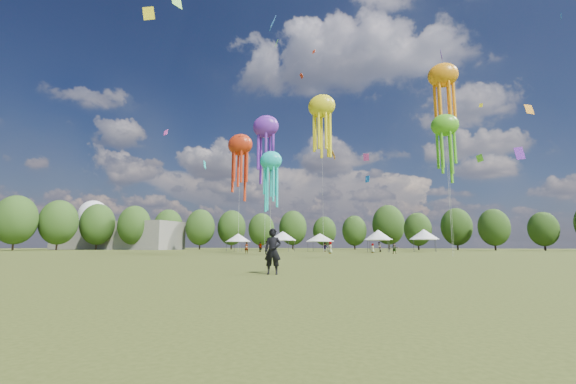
% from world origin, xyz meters
% --- Properties ---
extents(ground, '(300.00, 300.00, 0.00)m').
position_xyz_m(ground, '(0.00, 0.00, 0.00)').
color(ground, '#384416').
rests_on(ground, ground).
extents(observer_main, '(0.79, 0.62, 1.93)m').
position_xyz_m(observer_main, '(6.88, -1.66, 0.96)').
color(observer_main, black).
rests_on(observer_main, ground).
extents(spectator_near, '(0.98, 0.82, 1.83)m').
position_xyz_m(spectator_near, '(-7.14, 31.92, 0.91)').
color(spectator_near, gray).
rests_on(spectator_near, ground).
extents(spectators_far, '(26.41, 20.69, 1.89)m').
position_xyz_m(spectators_far, '(-0.90, 47.77, 0.88)').
color(spectators_far, gray).
rests_on(spectators_far, ground).
extents(festival_tents, '(41.67, 11.83, 4.26)m').
position_xyz_m(festival_tents, '(-3.41, 55.44, 3.03)').
color(festival_tents, '#47474C').
rests_on(festival_tents, ground).
extents(show_kites, '(41.38, 22.21, 32.09)m').
position_xyz_m(show_kites, '(-1.05, 43.13, 21.00)').
color(show_kites, purple).
rests_on(show_kites, ground).
extents(small_kites, '(74.39, 61.00, 43.50)m').
position_xyz_m(small_kites, '(2.01, 41.92, 29.24)').
color(small_kites, purple).
rests_on(small_kites, ground).
extents(treeline, '(201.57, 95.24, 13.43)m').
position_xyz_m(treeline, '(-3.87, 62.51, 6.54)').
color(treeline, '#38281C').
rests_on(treeline, ground).
extents(hangar, '(40.00, 12.00, 8.00)m').
position_xyz_m(hangar, '(-72.00, 72.00, 4.00)').
color(hangar, gray).
rests_on(hangar, ground).
extents(radome, '(9.00, 9.00, 16.00)m').
position_xyz_m(radome, '(-88.00, 78.00, 9.99)').
color(radome, white).
rests_on(radome, ground).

